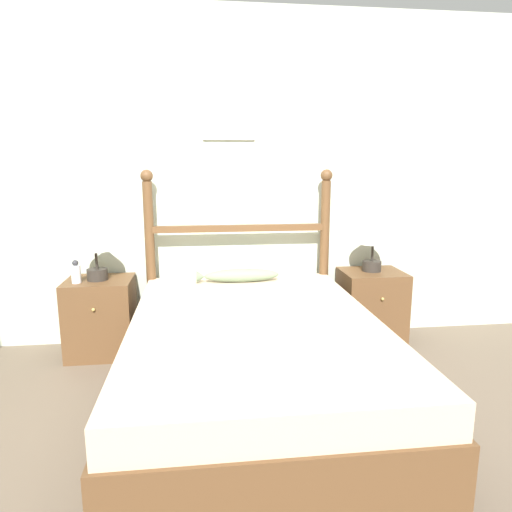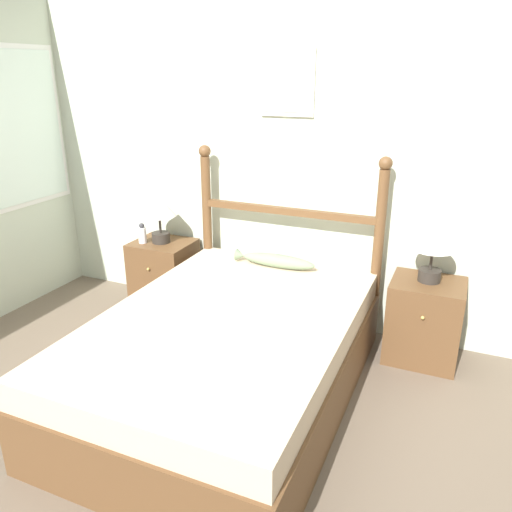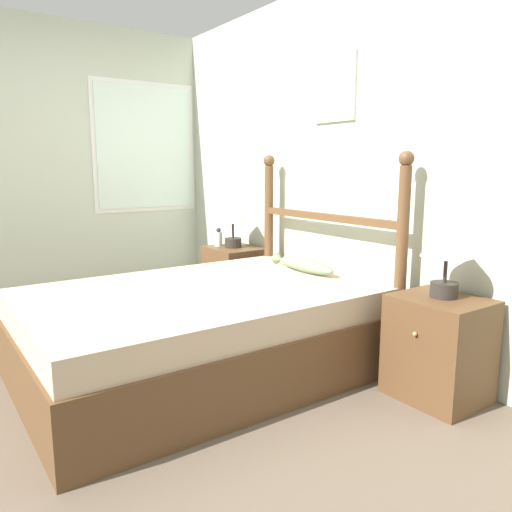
{
  "view_description": "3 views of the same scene",
  "coord_description": "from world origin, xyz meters",
  "views": [
    {
      "loc": [
        -0.23,
        -1.87,
        1.4
      ],
      "look_at": [
        0.13,
        1.06,
        0.8
      ],
      "focal_mm": 32.0,
      "sensor_mm": 36.0,
      "label": 1
    },
    {
      "loc": [
        1.25,
        -1.77,
        1.88
      ],
      "look_at": [
        0.04,
        1.04,
        0.74
      ],
      "focal_mm": 35.0,
      "sensor_mm": 36.0,
      "label": 2
    },
    {
      "loc": [
        2.66,
        -0.84,
        1.27
      ],
      "look_at": [
        0.05,
        0.98,
        0.7
      ],
      "focal_mm": 35.0,
      "sensor_mm": 36.0,
      "label": 3
    }
  ],
  "objects": [
    {
      "name": "table_lamp_left",
      "position": [
        -0.98,
        1.46,
        0.84
      ],
      "size": [
        0.27,
        0.27,
        0.38
      ],
      "color": "#2D2823",
      "rests_on": "nightstand_left"
    },
    {
      "name": "table_lamp_right",
      "position": [
        1.1,
        1.49,
        0.84
      ],
      "size": [
        0.27,
        0.27,
        0.38
      ],
      "color": "#2D2823",
      "rests_on": "nightstand_right"
    },
    {
      "name": "nightstand_left",
      "position": [
        -0.98,
        1.47,
        0.29
      ],
      "size": [
        0.47,
        0.43,
        0.57
      ],
      "color": "brown",
      "rests_on": "ground_plane"
    },
    {
      "name": "wall_back",
      "position": [
        0.0,
        1.73,
        1.28
      ],
      "size": [
        6.4,
        0.08,
        2.55
      ],
      "color": "beige",
      "rests_on": "ground_plane"
    },
    {
      "name": "bottle",
      "position": [
        -1.11,
        1.39,
        0.65
      ],
      "size": [
        0.06,
        0.06,
        0.17
      ],
      "color": "white",
      "rests_on": "nightstand_left"
    },
    {
      "name": "headboard",
      "position": [
        0.06,
        1.57,
        0.75
      ],
      "size": [
        1.44,
        0.09,
        1.36
      ],
      "color": "brown",
      "rests_on": "ground_plane"
    },
    {
      "name": "fish_pillow",
      "position": [
        0.04,
        1.39,
        0.59
      ],
      "size": [
        0.61,
        0.11,
        0.1
      ],
      "color": "gray",
      "rests_on": "bed"
    },
    {
      "name": "bed",
      "position": [
        0.06,
        0.57,
        0.27
      ],
      "size": [
        1.42,
        2.09,
        0.54
      ],
      "color": "brown",
      "rests_on": "ground_plane"
    },
    {
      "name": "ground_plane",
      "position": [
        0.0,
        0.0,
        0.0
      ],
      "size": [
        16.0,
        16.0,
        0.0
      ],
      "primitive_type": "plane",
      "color": "brown"
    },
    {
      "name": "nightstand_right",
      "position": [
        1.1,
        1.47,
        0.29
      ],
      "size": [
        0.47,
        0.43,
        0.57
      ],
      "color": "brown",
      "rests_on": "ground_plane"
    }
  ]
}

